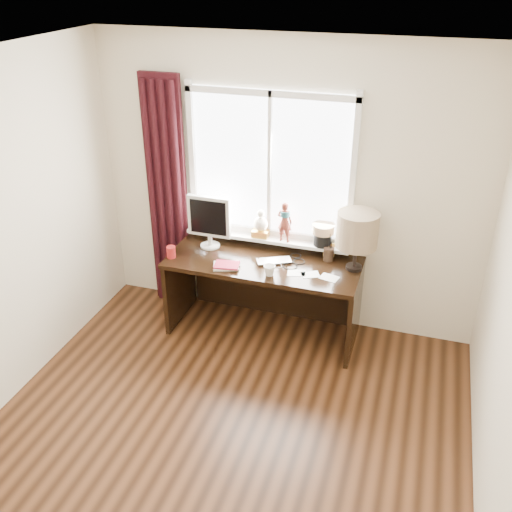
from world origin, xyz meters
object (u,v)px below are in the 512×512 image
(mug, at_px, (270,270))
(red_cup, at_px, (171,252))
(laptop, at_px, (274,261))
(desk, at_px, (267,279))
(table_lamp, at_px, (357,230))
(monitor, at_px, (209,219))

(mug, height_order, red_cup, red_cup)
(laptop, distance_m, desk, 0.29)
(mug, relative_size, table_lamp, 0.19)
(red_cup, distance_m, table_lamp, 1.63)
(monitor, bearing_deg, mug, -27.19)
(red_cup, distance_m, desk, 0.90)
(laptop, relative_size, table_lamp, 0.58)
(monitor, bearing_deg, laptop, -10.15)
(laptop, bearing_deg, red_cup, 164.99)
(monitor, bearing_deg, table_lamp, -0.92)
(red_cup, bearing_deg, table_lamp, 10.08)
(mug, relative_size, monitor, 0.20)
(mug, distance_m, red_cup, 0.92)
(laptop, relative_size, mug, 3.01)
(laptop, height_order, mug, mug)
(laptop, height_order, red_cup, red_cup)
(laptop, distance_m, mug, 0.23)
(mug, distance_m, table_lamp, 0.80)
(table_lamp, bearing_deg, monitor, 179.08)
(desk, bearing_deg, laptop, -44.19)
(table_lamp, bearing_deg, red_cup, -169.92)
(desk, distance_m, monitor, 0.76)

